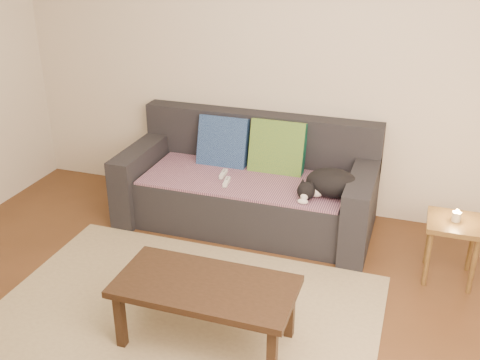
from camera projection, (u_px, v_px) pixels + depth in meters
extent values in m
plane|color=brown|center=(172.00, 334.00, 3.53)|extent=(4.50, 4.50, 0.00)
cube|color=beige|center=(265.00, 61.00, 4.71)|extent=(4.50, 0.04, 2.60)
cube|color=#232328|center=(246.00, 202.00, 4.73)|extent=(1.70, 0.78, 0.42)
cube|color=#232328|center=(260.00, 138.00, 4.90)|extent=(2.10, 0.18, 0.45)
cube|color=#232328|center=(144.00, 177.00, 4.97)|extent=(0.20, 0.90, 0.60)
cube|color=#232328|center=(360.00, 209.00, 4.42)|extent=(0.20, 0.90, 0.60)
cube|color=#412648|center=(245.00, 179.00, 4.62)|extent=(1.66, 0.74, 0.02)
cube|color=navy|center=(223.00, 142.00, 4.85)|extent=(0.44, 0.22, 0.45)
cube|color=#0B4634|center=(277.00, 148.00, 4.71)|extent=(0.47, 0.23, 0.48)
ellipsoid|color=black|center=(332.00, 183.00, 4.28)|extent=(0.42, 0.33, 0.21)
sphere|color=black|center=(306.00, 191.00, 4.23)|extent=(0.15, 0.15, 0.14)
sphere|color=white|center=(304.00, 197.00, 4.19)|extent=(0.06, 0.06, 0.06)
ellipsoid|color=black|center=(351.00, 198.00, 4.19)|extent=(0.16, 0.07, 0.05)
cube|color=white|center=(227.00, 182.00, 4.52)|extent=(0.06, 0.15, 0.03)
cube|color=white|center=(223.00, 174.00, 4.66)|extent=(0.05, 0.15, 0.03)
cube|color=brown|center=(455.00, 223.00, 3.91)|extent=(0.37, 0.37, 0.04)
cylinder|color=brown|center=(427.00, 259.00, 3.92)|extent=(0.03, 0.03, 0.43)
cylinder|color=brown|center=(473.00, 267.00, 3.83)|extent=(0.03, 0.03, 0.43)
cylinder|color=brown|center=(429.00, 238.00, 4.17)|extent=(0.03, 0.03, 0.43)
cylinder|color=brown|center=(471.00, 245.00, 4.09)|extent=(0.03, 0.03, 0.43)
cylinder|color=beige|center=(456.00, 217.00, 3.88)|extent=(0.06, 0.06, 0.07)
sphere|color=#FFBF59|center=(457.00, 211.00, 3.86)|extent=(0.02, 0.02, 0.02)
cube|color=tan|center=(182.00, 318.00, 3.65)|extent=(2.50, 1.80, 0.01)
cube|color=#301E13|center=(205.00, 286.00, 3.30)|extent=(1.07, 0.53, 0.04)
cube|color=#301E13|center=(120.00, 320.00, 3.35)|extent=(0.05, 0.05, 0.38)
cube|color=#301E13|center=(272.00, 355.00, 3.08)|extent=(0.05, 0.05, 0.38)
cube|color=#301E13|center=(151.00, 283.00, 3.70)|extent=(0.05, 0.05, 0.38)
cube|color=#301E13|center=(290.00, 311.00, 3.43)|extent=(0.05, 0.05, 0.38)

